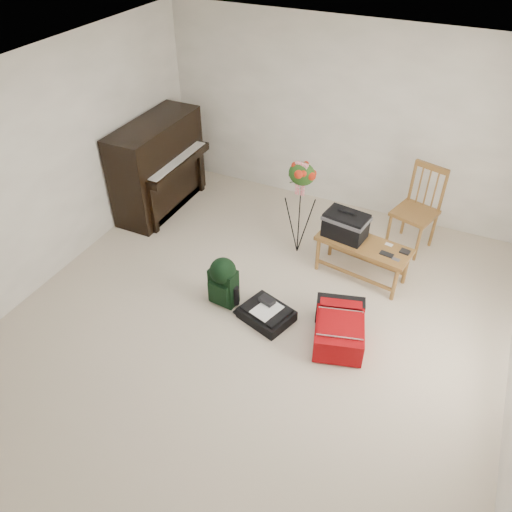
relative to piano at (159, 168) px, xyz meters
The scene contains 11 objects.
floor 2.77m from the piano, 36.20° to the right, with size 5.00×5.50×0.01m, color beige.
ceiling 3.31m from the piano, 36.20° to the right, with size 5.00×5.50×0.01m, color white.
wall_back 2.55m from the piano, 27.74° to the left, with size 5.00×0.04×2.50m, color white.
wall_left 1.76m from the piano, 101.09° to the right, with size 0.04×5.50×2.50m, color white.
piano is the anchor object (origin of this frame).
bench 2.82m from the piano, ahead, with size 1.12×0.59×0.82m.
dining_chair 3.42m from the piano, ahead, with size 0.59×0.59×1.08m.
red_suitcase 3.38m from the piano, 23.91° to the right, with size 0.66×0.83×0.31m.
black_duffel 2.75m from the piano, 32.45° to the right, with size 0.62×0.56×0.22m.
green_backpack 2.25m from the piano, 38.98° to the right, with size 0.31×0.29×0.59m.
flower_stand 2.14m from the piano, ahead, with size 0.47×0.47×1.28m.
Camera 1 is at (1.62, -3.34, 3.86)m, focal length 35.00 mm.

